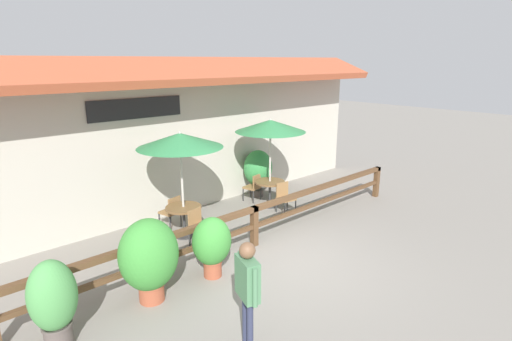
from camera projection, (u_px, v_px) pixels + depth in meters
name	position (u px, v px, depth m)	size (l,w,h in m)	color
ground_plane	(287.00, 261.00, 8.49)	(60.00, 60.00, 0.00)	gray
building_facade	(179.00, 135.00, 10.84)	(14.28, 1.49, 4.23)	#BCB7A8
patio_railing	(254.00, 217.00, 9.05)	(10.40, 0.14, 0.95)	brown
patio_umbrella_near	(180.00, 140.00, 9.09)	(1.98, 1.98, 2.58)	#B7B2A8
dining_table_near	(184.00, 213.00, 9.56)	(0.86, 0.86, 0.76)	brown
chair_near_streetside	(199.00, 226.00, 9.15)	(0.49, 0.49, 0.85)	olive
chair_near_wallside	(171.00, 211.00, 10.06)	(0.51, 0.51, 0.85)	olive
patio_umbrella_middle	(270.00, 126.00, 11.09)	(1.98, 1.98, 2.58)	#B7B2A8
dining_table_middle	(270.00, 186.00, 11.56)	(0.86, 0.86, 0.76)	brown
chair_middle_streetside	(285.00, 196.00, 11.12)	(0.48, 0.48, 0.85)	olive
chair_middle_wallside	(254.00, 186.00, 12.02)	(0.50, 0.50, 0.85)	olive
potted_plant_small_flowering	(212.00, 243.00, 7.74)	(0.79, 0.71, 1.23)	#9E4C33
potted_plant_corner_fern	(149.00, 257.00, 6.90)	(1.05, 0.95, 1.54)	#9E4C33
potted_plant_entrance_palm	(53.00, 301.00, 5.77)	(0.68, 0.61, 1.42)	#564C47
potted_plant_tall_tropical	(258.00, 169.00, 12.34)	(0.93, 0.83, 1.47)	#564C47
pedestrian	(247.00, 282.00, 5.64)	(0.34, 0.58, 1.72)	#2D334C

